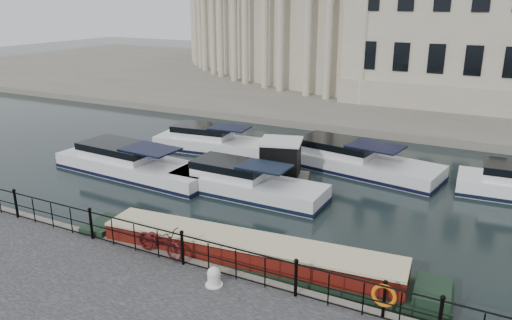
{
  "coord_description": "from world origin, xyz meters",
  "views": [
    {
      "loc": [
        8.8,
        -14.06,
        8.87
      ],
      "look_at": [
        0.5,
        2.0,
        3.0
      ],
      "focal_mm": 35.0,
      "sensor_mm": 36.0,
      "label": 1
    }
  ],
  "objects": [
    {
      "name": "harbour_hut",
      "position": [
        -1.12,
        7.86,
        0.95
      ],
      "size": [
        3.34,
        3.02,
        2.17
      ],
      "rotation": [
        0.0,
        0.0,
        0.28
      ],
      "color": "#6B665B",
      "rests_on": "ground_plane"
    },
    {
      "name": "far_bank",
      "position": [
        0.0,
        39.0,
        0.28
      ],
      "size": [
        120.0,
        42.0,
        0.55
      ],
      "primitive_type": "cube",
      "color": "#6B665B",
      "rests_on": "ground_plane"
    },
    {
      "name": "ground_plane",
      "position": [
        0.0,
        0.0,
        0.0
      ],
      "size": [
        160.0,
        160.0,
        0.0
      ],
      "primitive_type": "plane",
      "color": "black",
      "rests_on": "ground"
    },
    {
      "name": "narrowboat",
      "position": [
        1.64,
        -0.83,
        0.37
      ],
      "size": [
        13.22,
        2.96,
        1.49
      ],
      "rotation": [
        0.0,
        0.0,
        0.09
      ],
      "color": "black",
      "rests_on": "ground_plane"
    },
    {
      "name": "railing",
      "position": [
        0.0,
        -2.25,
        1.2
      ],
      "size": [
        24.14,
        0.14,
        1.22
      ],
      "color": "black",
      "rests_on": "near_quay"
    },
    {
      "name": "mooring_bollard",
      "position": [
        1.58,
        -2.86,
        0.84
      ],
      "size": [
        0.55,
        0.55,
        0.61
      ],
      "color": "silver",
      "rests_on": "near_quay"
    },
    {
      "name": "life_ring_post",
      "position": [
        6.53,
        -2.17,
        1.25
      ],
      "size": [
        0.69,
        0.19,
        1.12
      ],
      "color": "black",
      "rests_on": "near_quay"
    },
    {
      "name": "cabin_cruisers",
      "position": [
        -1.43,
        8.54,
        0.37
      ],
      "size": [
        27.22,
        9.7,
        1.99
      ],
      "color": "white",
      "rests_on": "ground_plane"
    },
    {
      "name": "bicycle",
      "position": [
        -1.03,
        -2.1,
        1.08
      ],
      "size": [
        2.07,
        0.92,
        1.05
      ],
      "primitive_type": "imported",
      "rotation": [
        0.0,
        0.0,
        1.46
      ],
      "color": "#440C11",
      "rests_on": "near_quay"
    },
    {
      "name": "civic_building",
      "position": [
        -1.0,
        34.71,
        7.04
      ],
      "size": [
        53.55,
        31.84,
        16.85
      ],
      "color": "#ADA38C",
      "rests_on": "far_bank"
    }
  ]
}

